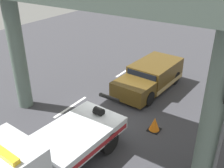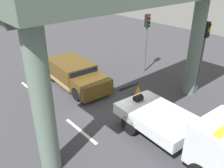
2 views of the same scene
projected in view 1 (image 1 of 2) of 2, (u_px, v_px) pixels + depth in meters
name	position (u px, v px, depth m)	size (l,w,h in m)	color
ground_plane	(110.00, 123.00, 13.25)	(60.00, 40.00, 0.10)	#38383D
lane_stripe_west	(126.00, 71.00, 19.01)	(2.60, 0.16, 0.01)	silver
lane_stripe_mid	(71.00, 107.00, 14.55)	(2.60, 0.16, 0.01)	silver
tow_truck_white	(40.00, 154.00, 9.39)	(7.31, 2.76, 2.46)	silver
towed_van_green	(151.00, 77.00, 16.23)	(5.32, 2.49, 1.58)	#4C3814
overpass_structure	(92.00, 7.00, 9.68)	(3.60, 11.83, 6.92)	#596B60
traffic_cone_orange	(154.00, 124.00, 12.50)	(0.58, 0.58, 0.69)	orange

